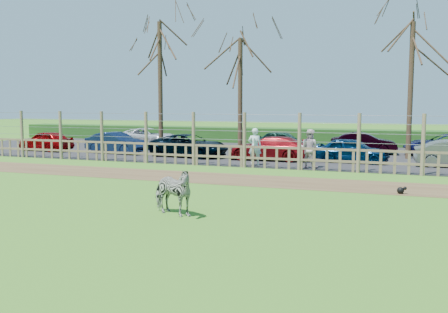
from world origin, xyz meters
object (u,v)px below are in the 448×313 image
(tree_mid, at_px, (240,68))
(car_10, at_px, (283,141))
(tree_right, at_px, (412,57))
(car_4, at_px, (352,150))
(visitor_a, at_px, (255,147))
(car_3, at_px, (269,148))
(car_12, at_px, (445,145))
(visitor_b, at_px, (309,149))
(car_11, at_px, (364,143))
(car_8, at_px, (149,137))
(car_2, at_px, (189,145))
(tree_left, at_px, (160,55))
(car_1, at_px, (116,143))
(crow, at_px, (401,190))
(zebra, at_px, (171,191))
(car_0, at_px, (46,141))

(tree_mid, xyz_separation_m, car_10, (1.98, 2.23, -4.23))
(tree_right, xyz_separation_m, car_4, (-2.58, -2.68, -4.60))
(visitor_a, relative_size, car_3, 0.42)
(car_12, bearing_deg, visitor_a, -54.21)
(visitor_b, xyz_separation_m, car_11, (1.79, 7.22, -0.26))
(tree_right, distance_m, visitor_b, 8.10)
(car_10, bearing_deg, car_8, 89.24)
(car_8, relative_size, car_10, 1.23)
(visitor_b, height_order, car_10, visitor_b)
(car_4, height_order, car_8, same)
(car_10, bearing_deg, car_2, 140.85)
(tree_left, bearing_deg, car_12, 12.87)
(tree_right, bearing_deg, tree_mid, -176.82)
(visitor_b, bearing_deg, car_4, -102.54)
(visitor_a, xyz_separation_m, car_12, (8.60, 7.32, -0.26))
(visitor_b, bearing_deg, tree_right, -110.10)
(car_1, bearing_deg, crow, -109.75)
(tree_mid, bearing_deg, visitor_b, -45.56)
(visitor_b, bearing_deg, car_12, -111.70)
(tree_mid, xyz_separation_m, zebra, (3.11, -15.33, -4.24))
(tree_left, distance_m, tree_right, 13.59)
(tree_right, height_order, car_2, tree_right)
(car_3, distance_m, car_12, 9.90)
(car_1, relative_size, car_4, 1.03)
(crow, height_order, car_1, car_1)
(tree_mid, relative_size, car_2, 1.58)
(zebra, bearing_deg, visitor_b, 10.27)
(tree_right, relative_size, car_1, 2.02)
(tree_left, height_order, zebra, tree_left)
(crow, bearing_deg, car_8, 141.59)
(zebra, height_order, car_12, zebra)
(car_4, bearing_deg, car_8, 74.76)
(tree_mid, height_order, car_2, tree_mid)
(visitor_a, xyz_separation_m, car_11, (4.35, 7.09, -0.26))
(tree_left, bearing_deg, car_10, 26.50)
(car_2, xyz_separation_m, car_4, (8.50, 0.29, 0.00))
(tree_left, height_order, tree_mid, tree_left)
(tree_mid, height_order, visitor_a, tree_mid)
(visitor_a, bearing_deg, tree_right, -146.99)
(tree_right, bearing_deg, car_3, -154.97)
(crow, relative_size, car_11, 0.08)
(car_10, bearing_deg, car_1, 119.07)
(visitor_b, distance_m, car_8, 14.28)
(visitor_b, distance_m, car_4, 3.19)
(car_2, xyz_separation_m, car_11, (8.71, 4.75, 0.00))
(car_2, height_order, car_8, same)
(tree_mid, bearing_deg, car_3, -47.16)
(visitor_b, distance_m, car_2, 7.34)
(visitor_b, distance_m, car_0, 16.56)
(tree_left, relative_size, car_4, 2.24)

